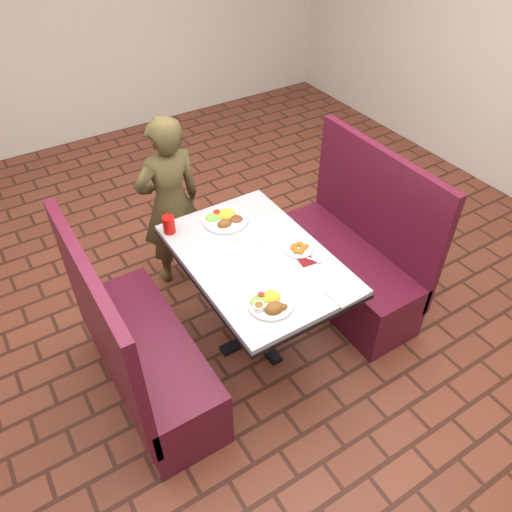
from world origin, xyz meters
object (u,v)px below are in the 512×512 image
(dining_table, at_px, (256,268))
(booth_bench_left, at_px, (142,356))
(plantain_plate, at_px, (299,248))
(near_dinner_plate, at_px, (270,302))
(diner_person, at_px, (170,204))
(booth_bench_right, at_px, (349,261))
(red_tumbler, at_px, (169,225))
(far_dinner_plate, at_px, (225,217))

(dining_table, height_order, booth_bench_left, booth_bench_left)
(booth_bench_left, relative_size, plantain_plate, 6.72)
(near_dinner_plate, bearing_deg, diner_person, 90.75)
(booth_bench_right, relative_size, plantain_plate, 6.72)
(plantain_plate, relative_size, red_tumbler, 1.54)
(booth_bench_left, xyz_separation_m, booth_bench_right, (1.60, 0.00, 0.00))
(booth_bench_right, xyz_separation_m, red_tumbler, (-1.14, 0.49, 0.48))
(dining_table, height_order, near_dinner_plate, near_dinner_plate)
(booth_bench_left, bearing_deg, far_dinner_plate, 26.75)
(plantain_plate, bearing_deg, booth_bench_left, 175.16)
(red_tumbler, bearing_deg, far_dinner_plate, -13.10)
(far_dinner_plate, distance_m, plantain_plate, 0.55)
(booth_bench_left, bearing_deg, booth_bench_right, 0.00)
(plantain_plate, bearing_deg, near_dinner_plate, -143.65)
(diner_person, distance_m, near_dinner_plate, 1.27)
(far_dinner_plate, height_order, plantain_plate, far_dinner_plate)
(dining_table, height_order, booth_bench_right, booth_bench_right)
(booth_bench_left, relative_size, booth_bench_right, 1.00)
(dining_table, height_order, red_tumbler, red_tumbler)
(plantain_plate, xyz_separation_m, red_tumbler, (-0.59, 0.58, 0.05))
(booth_bench_right, relative_size, diner_person, 0.89)
(diner_person, height_order, plantain_plate, diner_person)
(diner_person, xyz_separation_m, far_dinner_plate, (0.18, -0.47, 0.11))
(booth_bench_left, relative_size, near_dinner_plate, 4.75)
(booth_bench_right, height_order, far_dinner_plate, booth_bench_right)
(dining_table, xyz_separation_m, booth_bench_right, (0.80, 0.00, -0.32))
(dining_table, distance_m, near_dinner_plate, 0.43)
(diner_person, xyz_separation_m, red_tumbler, (-0.17, -0.39, 0.14))
(diner_person, height_order, red_tumbler, diner_person)
(booth_bench_left, bearing_deg, near_dinner_plate, -30.86)
(booth_bench_left, height_order, near_dinner_plate, booth_bench_left)
(diner_person, relative_size, plantain_plate, 7.51)
(near_dinner_plate, bearing_deg, booth_bench_right, 22.09)
(dining_table, relative_size, far_dinner_plate, 4.08)
(diner_person, relative_size, near_dinner_plate, 5.31)
(diner_person, bearing_deg, near_dinner_plate, 88.41)
(booth_bench_right, height_order, plantain_plate, booth_bench_right)
(booth_bench_right, bearing_deg, booth_bench_left, 180.00)
(dining_table, distance_m, booth_bench_right, 0.86)
(plantain_plate, bearing_deg, red_tumbler, 135.54)
(booth_bench_right, height_order, near_dinner_plate, booth_bench_right)
(booth_bench_left, xyz_separation_m, plantain_plate, (1.05, -0.09, 0.43))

